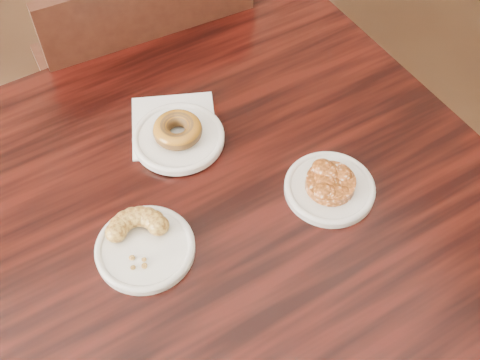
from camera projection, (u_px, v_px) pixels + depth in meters
name	position (u px, v px, depth m)	size (l,w,h in m)	color
cafe_table	(229.00, 306.00, 1.32)	(0.99, 0.99, 0.75)	black
chair_far	(138.00, 76.00, 1.65)	(0.51, 0.51, 0.90)	black
napkin	(174.00, 125.00, 1.14)	(0.16, 0.16, 0.00)	white
plate_donut	(179.00, 138.00, 1.11)	(0.17, 0.17, 0.01)	white
plate_cruller	(145.00, 249.00, 0.97)	(0.16, 0.16, 0.01)	silver
plate_fritter	(329.00, 188.00, 1.04)	(0.16, 0.16, 0.01)	silver
glazed_donut	(178.00, 130.00, 1.09)	(0.09, 0.09, 0.03)	#915C15
apple_fritter	(331.00, 182.00, 1.03)	(0.12, 0.12, 0.03)	#472007
cruller_fragment	(143.00, 242.00, 0.95)	(0.12, 0.12, 0.03)	brown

